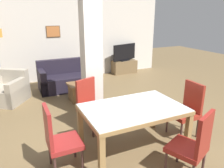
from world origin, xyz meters
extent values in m
plane|color=brown|center=(0.00, 0.00, 0.00)|extent=(18.00, 18.00, 0.00)
cube|color=beige|center=(0.00, 4.62, 1.35)|extent=(7.20, 0.06, 2.70)
cube|color=brown|center=(-0.31, 4.57, 1.60)|extent=(0.44, 0.02, 0.36)
cube|color=#B26633|center=(-0.31, 4.56, 1.60)|extent=(0.40, 0.01, 0.32)
cube|color=beige|center=(-0.16, 1.43, 1.35)|extent=(0.37, 0.33, 2.70)
cube|color=olive|center=(0.00, -0.49, 0.72)|extent=(1.58, 0.06, 0.06)
cube|color=olive|center=(0.00, 0.49, 0.72)|extent=(1.58, 0.06, 0.06)
cube|color=olive|center=(-0.76, 0.00, 0.72)|extent=(0.06, 0.92, 0.06)
cube|color=olive|center=(0.76, 0.00, 0.72)|extent=(0.06, 0.92, 0.06)
cube|color=silver|center=(0.00, 0.00, 0.75)|extent=(1.56, 1.02, 0.01)
cube|color=olive|center=(-0.74, -0.47, 0.34)|extent=(0.08, 0.08, 0.69)
cube|color=olive|center=(0.74, -0.47, 0.34)|extent=(0.08, 0.08, 0.69)
cube|color=olive|center=(-0.74, 0.47, 0.34)|extent=(0.08, 0.08, 0.69)
cube|color=olive|center=(0.74, 0.47, 0.34)|extent=(0.08, 0.08, 0.69)
cube|color=maroon|center=(-1.11, 0.00, 0.41)|extent=(0.46, 0.46, 0.07)
cube|color=maroon|center=(-1.32, 0.00, 0.72)|extent=(0.05, 0.44, 0.54)
cylinder|color=#432A27|center=(-0.92, 0.19, 0.19)|extent=(0.04, 0.04, 0.38)
cylinder|color=#432A27|center=(-0.92, -0.19, 0.19)|extent=(0.04, 0.04, 0.38)
cylinder|color=#432A27|center=(-1.30, 0.19, 0.19)|extent=(0.04, 0.04, 0.38)
cylinder|color=#432A27|center=(-1.30, -0.19, 0.19)|extent=(0.04, 0.04, 0.38)
cube|color=maroon|center=(-0.36, 0.86, 0.41)|extent=(0.60, 0.60, 0.07)
cube|color=maroon|center=(-0.43, 1.05, 0.72)|extent=(0.42, 0.21, 0.54)
cylinder|color=#432A27|center=(-0.11, 0.76, 0.19)|extent=(0.04, 0.04, 0.38)
cylinder|color=#432A27|center=(-0.46, 0.62, 0.19)|extent=(0.04, 0.04, 0.38)
cylinder|color=#432A27|center=(-0.25, 1.11, 0.19)|extent=(0.04, 0.04, 0.38)
cylinder|color=#432A27|center=(-0.60, 0.97, 0.19)|extent=(0.04, 0.04, 0.38)
cube|color=maroon|center=(0.36, -0.83, 0.41)|extent=(0.60, 0.60, 0.07)
cube|color=maroon|center=(0.44, -1.02, 0.72)|extent=(0.42, 0.22, 0.54)
cylinder|color=#432A27|center=(0.11, -0.73, 0.19)|extent=(0.04, 0.04, 0.38)
cylinder|color=#432A27|center=(0.46, -0.58, 0.19)|extent=(0.04, 0.04, 0.38)
cylinder|color=#432A27|center=(0.60, -0.93, 0.19)|extent=(0.04, 0.04, 0.38)
cube|color=maroon|center=(1.06, 0.00, 0.41)|extent=(0.46, 0.46, 0.07)
cube|color=maroon|center=(1.27, 0.00, 0.72)|extent=(0.05, 0.44, 0.54)
cylinder|color=#432A27|center=(0.87, -0.19, 0.19)|extent=(0.04, 0.04, 0.38)
cylinder|color=#432A27|center=(0.87, 0.19, 0.19)|extent=(0.04, 0.04, 0.38)
cylinder|color=#432A27|center=(1.25, -0.19, 0.19)|extent=(0.04, 0.04, 0.38)
cylinder|color=#432A27|center=(1.25, 0.19, 0.19)|extent=(0.04, 0.04, 0.38)
cube|color=black|center=(-0.14, 3.44, 0.21)|extent=(1.75, 0.85, 0.42)
cube|color=black|center=(-0.14, 3.78, 0.64)|extent=(1.75, 0.18, 0.43)
cube|color=black|center=(0.65, 3.44, 0.33)|extent=(0.16, 0.85, 0.66)
cube|color=black|center=(-0.93, 3.44, 0.33)|extent=(0.16, 0.85, 0.66)
cube|color=#ABA18E|center=(-1.85, 3.09, 0.20)|extent=(1.15, 1.16, 0.40)
cube|color=#ABA18E|center=(-1.66, 3.37, 0.59)|extent=(0.77, 0.61, 0.38)
cube|color=#ABA18E|center=(-1.58, 2.90, 0.31)|extent=(0.61, 0.78, 0.61)
cube|color=brown|center=(-0.12, 2.45, 0.42)|extent=(0.63, 0.55, 0.04)
cube|color=brown|center=(-0.12, 2.45, 0.20)|extent=(0.55, 0.47, 0.40)
cylinder|color=#4C2D14|center=(0.05, 2.50, 0.53)|extent=(0.06, 0.06, 0.16)
cylinder|color=#4C2D14|center=(0.05, 2.50, 0.64)|extent=(0.03, 0.03, 0.06)
cylinder|color=#B7B7BC|center=(0.05, 2.50, 0.67)|extent=(0.03, 0.03, 0.01)
cube|color=brown|center=(2.17, 4.34, 0.24)|extent=(0.92, 0.40, 0.48)
cube|color=black|center=(2.17, 4.34, 0.49)|extent=(0.46, 0.31, 0.03)
cube|color=black|center=(2.17, 4.34, 0.80)|extent=(1.03, 0.35, 0.58)
cylinder|color=#B7B7BC|center=(-1.95, 3.97, 0.01)|extent=(0.32, 0.32, 0.02)
cylinder|color=#B7B7BC|center=(-1.95, 3.97, 0.78)|extent=(0.04, 0.04, 1.53)
camera|label=1|loc=(-1.64, -2.71, 2.17)|focal=35.00mm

